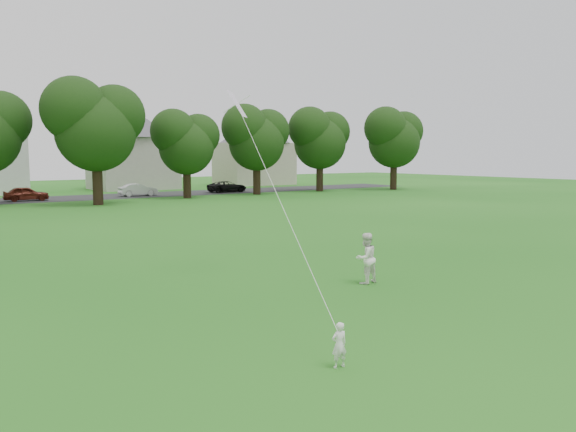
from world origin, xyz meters
TOP-DOWN VIEW (x-y plane):
  - ground at (0.00, 0.00)m, footprint 160.00×160.00m
  - toddler at (0.02, -1.84)m, footprint 0.33×0.24m
  - older_boy at (5.00, 2.75)m, footprint 0.77×0.62m
  - kite at (1.37, 2.22)m, footprint 1.88×4.60m
  - tree_row at (1.66, 35.46)m, footprint 80.73×9.20m

SIDE VIEW (x-z plane):
  - ground at x=0.00m, z-range 0.00..0.00m
  - toddler at x=0.02m, z-range 0.00..0.84m
  - older_boy at x=5.00m, z-range 0.00..1.52m
  - kite at x=1.37m, z-range -1.91..7.92m
  - tree_row at x=1.66m, z-range 0.94..11.10m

